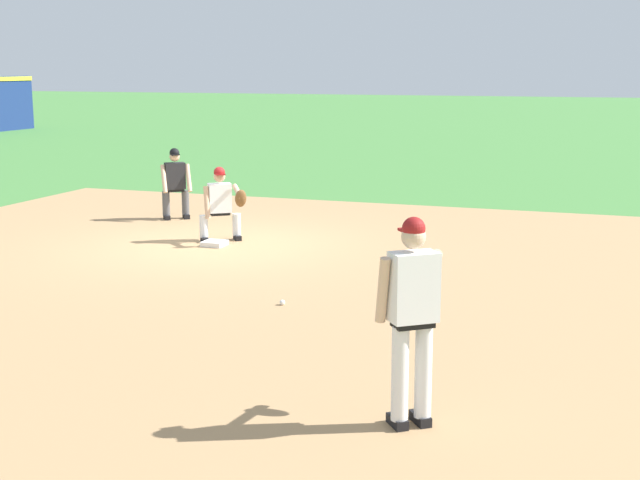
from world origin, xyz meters
The scene contains 7 objects.
ground_plane centered at (0.00, 0.00, 0.00)m, with size 160.00×160.00×0.00m, color #47843D.
infield_dirt_patch centered at (-3.31, -2.56, 0.00)m, with size 18.00×18.00×0.01m, color tan.
first_base_bag centered at (0.00, 0.00, 0.04)m, with size 0.38×0.38×0.09m, color white.
baseball centered at (-3.25, -2.58, 0.04)m, with size 0.07×0.07×0.07m, color white.
pitcher centered at (-6.58, -5.11, 1.06)m, with size 0.85×0.57×1.86m.
first_baseman centered at (0.43, 0.05, 0.73)m, with size 0.79×1.06×1.34m.
umpire centered at (2.27, 1.97, 0.79)m, with size 0.66×0.68×1.46m.
Camera 1 is at (-13.79, -6.80, 3.10)m, focal length 50.00 mm.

